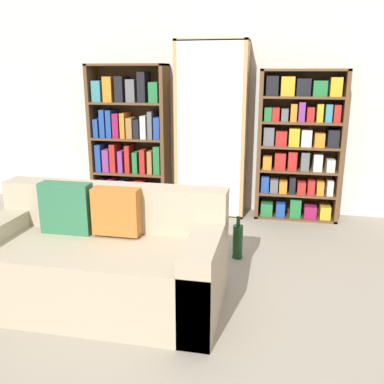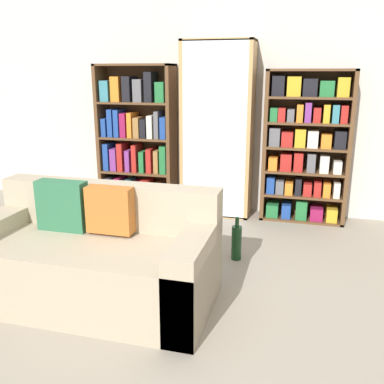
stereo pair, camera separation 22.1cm
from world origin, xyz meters
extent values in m
plane|color=gray|center=(0.00, 0.00, 0.00)|extent=(16.00, 16.00, 0.00)
cube|color=beige|center=(0.00, 2.70, 1.35)|extent=(6.58, 0.06, 2.70)
cube|color=tan|center=(-0.59, 0.33, 0.23)|extent=(1.65, 0.81, 0.46)
cube|color=tan|center=(-0.59, 0.64, 0.62)|extent=(1.65, 0.20, 0.32)
cube|color=tan|center=(-1.32, 0.33, 0.29)|extent=(0.20, 0.81, 0.58)
cube|color=tan|center=(0.13, 0.33, 0.29)|extent=(0.20, 0.81, 0.58)
cube|color=#2D6B47|center=(-0.88, 0.48, 0.64)|extent=(0.36, 0.12, 0.36)
cube|color=#B76628|center=(-0.51, 0.48, 0.64)|extent=(0.32, 0.12, 0.32)
cube|color=brown|center=(-1.55, 2.49, 0.82)|extent=(0.04, 0.32, 1.64)
cube|color=brown|center=(-0.70, 2.49, 0.82)|extent=(0.04, 0.32, 1.64)
cube|color=brown|center=(-1.12, 2.49, 1.63)|extent=(0.89, 0.32, 0.02)
cube|color=brown|center=(-1.12, 2.49, 0.01)|extent=(0.89, 0.32, 0.02)
cube|color=brown|center=(-1.12, 2.65, 0.82)|extent=(0.89, 0.01, 1.64)
cube|color=brown|center=(-1.12, 2.49, 0.42)|extent=(0.81, 0.32, 0.02)
cube|color=brown|center=(-1.12, 2.49, 0.82)|extent=(0.81, 0.32, 0.02)
cube|color=brown|center=(-1.12, 2.49, 1.22)|extent=(0.81, 0.32, 0.02)
cube|color=black|center=(-1.46, 2.48, 0.18)|extent=(0.07, 0.24, 0.32)
cube|color=#8E1947|center=(-1.35, 2.48, 0.18)|extent=(0.07, 0.24, 0.32)
cube|color=teal|center=(-1.23, 2.48, 0.17)|extent=(0.07, 0.24, 0.30)
cube|color=#8E1947|center=(-1.12, 2.48, 0.17)|extent=(0.10, 0.24, 0.28)
cube|color=#AD231E|center=(-1.01, 2.48, 0.18)|extent=(0.10, 0.24, 0.32)
cube|color=olive|center=(-0.89, 2.48, 0.16)|extent=(0.10, 0.24, 0.28)
cube|color=#AD231E|center=(-0.78, 2.48, 0.15)|extent=(0.07, 0.24, 0.25)
cube|color=#1E4293|center=(-1.47, 2.48, 0.59)|extent=(0.06, 0.24, 0.31)
cube|color=#7A3384|center=(-1.38, 2.48, 0.56)|extent=(0.07, 0.24, 0.26)
cube|color=#AD231E|center=(-1.30, 2.48, 0.59)|extent=(0.07, 0.24, 0.32)
cube|color=#7A3384|center=(-1.21, 2.48, 0.56)|extent=(0.05, 0.24, 0.25)
cube|color=#AD231E|center=(-1.12, 2.48, 0.59)|extent=(0.06, 0.24, 0.31)
cube|color=#237038|center=(-1.03, 2.48, 0.55)|extent=(0.06, 0.24, 0.24)
cube|color=#AD231E|center=(-0.94, 2.48, 0.57)|extent=(0.06, 0.24, 0.27)
cube|color=olive|center=(-0.86, 2.48, 0.56)|extent=(0.05, 0.24, 0.26)
cube|color=#237038|center=(-0.78, 2.48, 0.59)|extent=(0.07, 0.24, 0.32)
cube|color=#1E4293|center=(-1.48, 2.48, 0.93)|extent=(0.06, 0.24, 0.21)
cube|color=#1E4293|center=(-1.40, 2.48, 0.99)|extent=(0.06, 0.24, 0.31)
cube|color=#1E4293|center=(-1.32, 2.48, 0.98)|extent=(0.06, 0.24, 0.31)
cube|color=#8E1947|center=(-1.24, 2.48, 0.97)|extent=(0.07, 0.24, 0.27)
cube|color=orange|center=(-1.16, 2.48, 0.97)|extent=(0.05, 0.24, 0.28)
cube|color=olive|center=(-1.08, 2.48, 0.94)|extent=(0.07, 0.24, 0.23)
cube|color=black|center=(-1.00, 2.48, 0.94)|extent=(0.07, 0.24, 0.21)
cube|color=beige|center=(-0.92, 2.48, 0.96)|extent=(0.06, 0.24, 0.25)
cube|color=#5B5B60|center=(-0.84, 2.48, 0.98)|extent=(0.05, 0.24, 0.30)
cube|color=#1E4293|center=(-0.77, 2.48, 0.95)|extent=(0.07, 0.24, 0.24)
cube|color=teal|center=(-1.45, 2.48, 1.34)|extent=(0.10, 0.24, 0.23)
cube|color=orange|center=(-1.32, 2.48, 1.36)|extent=(0.10, 0.24, 0.27)
cube|color=black|center=(-1.18, 2.48, 1.37)|extent=(0.09, 0.24, 0.28)
cube|color=#5B5B60|center=(-1.05, 2.48, 1.35)|extent=(0.10, 0.24, 0.24)
cube|color=black|center=(-0.93, 2.48, 1.39)|extent=(0.09, 0.24, 0.32)
cube|color=#237038|center=(-0.80, 2.48, 1.34)|extent=(0.10, 0.24, 0.22)
cube|color=tan|center=(-0.53, 2.47, 0.94)|extent=(0.04, 0.36, 1.88)
cube|color=tan|center=(0.19, 2.47, 0.94)|extent=(0.04, 0.36, 1.88)
cube|color=tan|center=(-0.17, 2.47, 1.86)|extent=(0.76, 0.36, 0.02)
cube|color=tan|center=(-0.17, 2.47, 0.01)|extent=(0.76, 0.36, 0.02)
cube|color=tan|center=(-0.17, 2.65, 0.94)|extent=(0.76, 0.01, 1.88)
cube|color=silver|center=(-0.17, 2.30, 0.94)|extent=(0.68, 0.01, 1.85)
cube|color=tan|center=(-0.17, 2.47, 0.39)|extent=(0.68, 0.32, 0.02)
cube|color=tan|center=(-0.17, 2.47, 0.76)|extent=(0.68, 0.32, 0.02)
cube|color=tan|center=(-0.17, 2.47, 1.12)|extent=(0.68, 0.32, 0.02)
cube|color=tan|center=(-0.17, 2.47, 1.49)|extent=(0.68, 0.32, 0.02)
cylinder|color=silver|center=(-0.39, 2.47, 0.07)|extent=(0.01, 0.01, 0.09)
cone|color=silver|center=(-0.39, 2.47, 0.16)|extent=(0.09, 0.09, 0.11)
cylinder|color=silver|center=(-0.17, 2.46, 0.07)|extent=(0.01, 0.01, 0.09)
cone|color=silver|center=(-0.17, 2.46, 0.16)|extent=(0.09, 0.09, 0.11)
cylinder|color=silver|center=(0.04, 2.49, 0.07)|extent=(0.01, 0.01, 0.09)
cone|color=silver|center=(0.04, 2.49, 0.16)|extent=(0.09, 0.09, 0.11)
cylinder|color=silver|center=(-0.44, 2.46, 0.44)|extent=(0.01, 0.01, 0.07)
cone|color=silver|center=(-0.44, 2.46, 0.52)|extent=(0.07, 0.07, 0.09)
cylinder|color=silver|center=(-0.33, 2.47, 0.44)|extent=(0.01, 0.01, 0.07)
cone|color=silver|center=(-0.33, 2.47, 0.52)|extent=(0.07, 0.07, 0.09)
cylinder|color=silver|center=(-0.23, 2.46, 0.44)|extent=(0.01, 0.01, 0.07)
cone|color=silver|center=(-0.23, 2.46, 0.52)|extent=(0.07, 0.07, 0.09)
cylinder|color=silver|center=(-0.12, 2.46, 0.44)|extent=(0.01, 0.01, 0.07)
cone|color=silver|center=(-0.12, 2.46, 0.52)|extent=(0.07, 0.07, 0.09)
cylinder|color=silver|center=(-0.01, 2.49, 0.44)|extent=(0.01, 0.01, 0.07)
cone|color=silver|center=(-0.01, 2.49, 0.52)|extent=(0.07, 0.07, 0.09)
cylinder|color=silver|center=(0.09, 2.47, 0.44)|extent=(0.01, 0.01, 0.07)
cone|color=silver|center=(0.09, 2.47, 0.52)|extent=(0.07, 0.07, 0.09)
cylinder|color=silver|center=(-0.43, 2.46, 0.80)|extent=(0.01, 0.01, 0.07)
cone|color=silver|center=(-0.43, 2.46, 0.88)|extent=(0.09, 0.09, 0.08)
cylinder|color=silver|center=(-0.30, 2.47, 0.80)|extent=(0.01, 0.01, 0.07)
cone|color=silver|center=(-0.30, 2.47, 0.88)|extent=(0.09, 0.09, 0.08)
cylinder|color=silver|center=(-0.17, 2.47, 0.80)|extent=(0.01, 0.01, 0.07)
cone|color=silver|center=(-0.17, 2.47, 0.88)|extent=(0.09, 0.09, 0.08)
cylinder|color=silver|center=(-0.04, 2.47, 0.80)|extent=(0.01, 0.01, 0.07)
cone|color=silver|center=(-0.04, 2.47, 0.88)|extent=(0.09, 0.09, 0.08)
cylinder|color=silver|center=(0.08, 2.46, 0.80)|extent=(0.01, 0.01, 0.07)
cone|color=silver|center=(0.08, 2.46, 0.88)|extent=(0.09, 0.09, 0.08)
cylinder|color=silver|center=(-0.44, 2.46, 1.18)|extent=(0.01, 0.01, 0.09)
cone|color=silver|center=(-0.44, 2.46, 1.27)|extent=(0.07, 0.07, 0.11)
cylinder|color=silver|center=(-0.33, 2.47, 1.18)|extent=(0.01, 0.01, 0.09)
cone|color=silver|center=(-0.33, 2.47, 1.27)|extent=(0.07, 0.07, 0.11)
cylinder|color=silver|center=(-0.23, 2.49, 1.18)|extent=(0.01, 0.01, 0.09)
cone|color=silver|center=(-0.23, 2.49, 1.27)|extent=(0.07, 0.07, 0.11)
cylinder|color=silver|center=(-0.12, 2.49, 1.18)|extent=(0.01, 0.01, 0.09)
cone|color=silver|center=(-0.12, 2.49, 1.27)|extent=(0.07, 0.07, 0.11)
cylinder|color=silver|center=(-0.01, 2.47, 1.18)|extent=(0.01, 0.01, 0.09)
cone|color=silver|center=(-0.01, 2.47, 1.27)|extent=(0.07, 0.07, 0.11)
cylinder|color=silver|center=(0.09, 2.48, 1.18)|extent=(0.01, 0.01, 0.09)
cone|color=silver|center=(0.09, 2.48, 1.27)|extent=(0.07, 0.07, 0.11)
cylinder|color=silver|center=(-0.43, 2.47, 1.54)|extent=(0.01, 0.01, 0.08)
cone|color=silver|center=(-0.43, 2.47, 1.63)|extent=(0.09, 0.09, 0.10)
cylinder|color=silver|center=(-0.30, 2.47, 1.54)|extent=(0.01, 0.01, 0.08)
cone|color=silver|center=(-0.30, 2.47, 1.63)|extent=(0.09, 0.09, 0.10)
cylinder|color=silver|center=(-0.17, 2.48, 1.54)|extent=(0.01, 0.01, 0.08)
cone|color=silver|center=(-0.17, 2.48, 1.63)|extent=(0.09, 0.09, 0.10)
cylinder|color=silver|center=(-0.04, 2.49, 1.54)|extent=(0.01, 0.01, 0.08)
cone|color=silver|center=(-0.04, 2.49, 1.63)|extent=(0.09, 0.09, 0.10)
cylinder|color=silver|center=(0.08, 2.49, 1.54)|extent=(0.01, 0.01, 0.08)
cone|color=silver|center=(0.08, 2.49, 1.63)|extent=(0.09, 0.09, 0.10)
cube|color=brown|center=(0.35, 2.49, 0.79)|extent=(0.04, 0.32, 1.58)
cube|color=brown|center=(1.19, 2.49, 0.79)|extent=(0.04, 0.32, 1.58)
cube|color=brown|center=(0.77, 2.49, 1.57)|extent=(0.88, 0.32, 0.02)
cube|color=brown|center=(0.77, 2.49, 0.01)|extent=(0.88, 0.32, 0.02)
cube|color=brown|center=(0.77, 2.65, 0.79)|extent=(0.88, 0.01, 1.58)
cube|color=brown|center=(0.77, 2.49, 0.28)|extent=(0.80, 0.32, 0.02)
cube|color=brown|center=(0.77, 2.49, 0.54)|extent=(0.80, 0.32, 0.02)
cube|color=brown|center=(0.77, 2.49, 0.79)|extent=(0.80, 0.32, 0.02)
cube|color=brown|center=(0.77, 2.49, 1.05)|extent=(0.80, 0.32, 0.02)
cube|color=brown|center=(0.77, 2.49, 1.30)|extent=(0.80, 0.32, 0.02)
cube|color=#237038|center=(0.46, 2.48, 0.09)|extent=(0.13, 0.24, 0.14)
cube|color=#1E4293|center=(0.61, 2.48, 0.10)|extent=(0.09, 0.24, 0.15)
cube|color=#237038|center=(0.77, 2.48, 0.13)|extent=(0.12, 0.24, 0.20)
cube|color=#8E1947|center=(0.93, 2.48, 0.09)|extent=(0.13, 0.24, 0.13)
cube|color=gold|center=(1.08, 2.48, 0.09)|extent=(0.11, 0.24, 0.14)
cube|color=#1E4293|center=(0.43, 2.48, 0.38)|extent=(0.08, 0.24, 0.17)
cube|color=#5B5B60|center=(0.53, 2.48, 0.36)|extent=(0.08, 0.24, 0.14)
cube|color=orange|center=(0.62, 2.48, 0.36)|extent=(0.08, 0.24, 0.13)
cube|color=black|center=(0.72, 2.48, 0.38)|extent=(0.06, 0.24, 0.18)
cube|color=#AD231E|center=(0.82, 2.48, 0.36)|extent=(0.09, 0.24, 0.13)
cube|color=#AD231E|center=(0.92, 2.48, 0.37)|extent=(0.07, 0.24, 0.15)
cube|color=orange|center=(1.01, 2.48, 0.36)|extent=(0.07, 0.24, 0.15)
cube|color=beige|center=(1.11, 2.48, 0.37)|extent=(0.06, 0.24, 0.16)
cube|color=orange|center=(0.44, 2.48, 0.62)|extent=(0.09, 0.24, 0.14)
cube|color=#AD231E|center=(0.58, 2.48, 0.64)|extent=(0.11, 0.24, 0.18)
cube|color=#AD231E|center=(0.70, 2.48, 0.65)|extent=(0.09, 0.24, 0.20)
cube|color=#5B5B60|center=(0.83, 2.48, 0.64)|extent=(0.08, 0.24, 0.19)
cube|color=beige|center=(0.96, 2.48, 0.64)|extent=(0.09, 0.24, 0.18)
cube|color=beige|center=(1.10, 2.48, 0.61)|extent=(0.08, 0.24, 0.13)
cube|color=#5B5B60|center=(0.45, 2.48, 0.90)|extent=(0.11, 0.24, 0.19)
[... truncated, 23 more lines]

